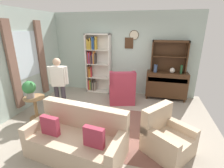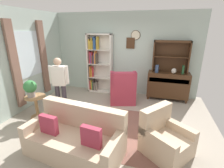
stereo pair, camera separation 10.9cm
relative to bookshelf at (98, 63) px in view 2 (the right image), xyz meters
name	(u,v)px [view 2 (the right image)]	position (x,y,z in m)	size (l,w,h in m)	color
ground_plane	(106,121)	(0.94, -1.94, -1.08)	(5.40, 4.60, 0.02)	#9E9384
wall_back	(124,54)	(0.94, 0.19, 0.33)	(5.00, 0.09, 2.80)	#ADC1B7
wall_left	(19,62)	(-1.58, -1.89, 0.33)	(0.16, 4.20, 2.80)	#ADC1B7
area_rug	(110,128)	(1.14, -2.24, -1.07)	(2.42, 2.02, 0.01)	brown
bookshelf	(98,63)	(0.00, 0.00, 0.00)	(0.90, 0.30, 2.10)	silver
sideboard	(168,85)	(2.47, -0.08, -0.56)	(1.30, 0.45, 0.92)	#422816
sideboard_hutch	(171,52)	(2.47, 0.03, 0.49)	(1.10, 0.26, 1.00)	#422816
vase_tall	(157,69)	(2.08, -0.16, -0.03)	(0.11, 0.11, 0.25)	#33476B
vase_round	(174,71)	(2.60, -0.15, -0.07)	(0.15, 0.15, 0.17)	beige
bottle_wine	(183,70)	(2.86, -0.17, -0.01)	(0.07, 0.07, 0.28)	#194223
couch_floral	(76,138)	(0.73, -3.18, -0.76)	(1.90, 1.08, 0.90)	#C6AD8E
armchair_floral	(165,139)	(2.36, -2.72, -0.78)	(1.08, 1.07, 0.88)	#C6AD8E
wingback_chair	(123,91)	(1.10, -0.73, -0.69)	(0.98, 0.99, 1.05)	#A33347
plant_stand	(36,104)	(-0.89, -2.27, -0.70)	(0.52, 0.52, 0.61)	#997047
potted_plant_large	(30,87)	(-0.94, -2.33, -0.21)	(0.32, 0.32, 0.44)	gray
potted_plant_small	(50,111)	(-0.54, -2.21, -0.87)	(0.25, 0.25, 0.35)	beige
person_reading	(60,82)	(-0.41, -1.84, -0.17)	(0.52, 0.28, 1.56)	#38333D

